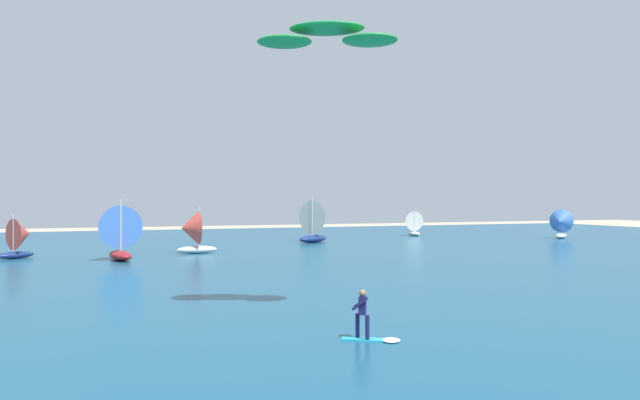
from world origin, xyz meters
name	(u,v)px	position (x,y,z in m)	size (l,w,h in m)	color
ocean	(191,256)	(0.00, 51.76, 0.05)	(160.00, 90.00, 0.10)	navy
kitesurfer	(368,322)	(1.25, 19.21, 0.70)	(1.96, 1.51, 1.67)	#26B2CC
kite	(327,36)	(1.31, 23.19, 11.25)	(5.83, 3.94, 0.85)	#198C3F
sailboat_far_left	(191,232)	(0.19, 53.24, 2.00)	(3.55, 3.00, 4.15)	white
sailboat_trailing	(560,224)	(45.02, 57.85, 1.91)	(3.55, 3.35, 3.95)	white
sailboat_mid_right	(118,232)	(-5.90, 49.89, 2.28)	(3.66, 4.21, 4.76)	maroon
sailboat_anchored_offshore	(317,221)	(15.18, 62.44, 2.49)	(4.69, 4.29, 5.21)	navy
sailboat_mid_left	(20,238)	(-13.22, 53.80, 1.74)	(3.23, 2.97, 3.58)	navy
sailboat_heeled_over	(413,223)	(31.18, 69.43, 1.74)	(2.64, 3.10, 3.59)	white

